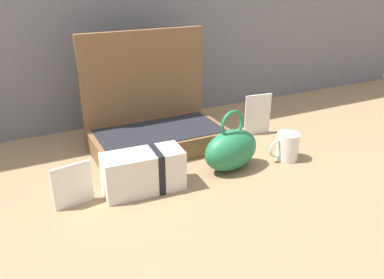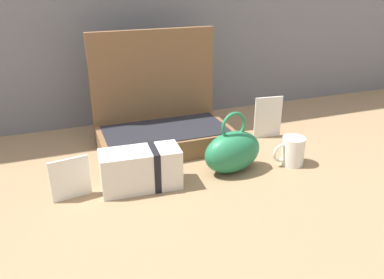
% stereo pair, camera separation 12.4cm
% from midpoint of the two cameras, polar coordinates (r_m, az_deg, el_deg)
% --- Properties ---
extents(ground_plane, '(6.00, 6.00, 0.00)m').
position_cam_midpoint_polar(ground_plane, '(1.32, 3.30, -4.62)').
color(ground_plane, '#8C6D4C').
extents(open_suitcase, '(0.49, 0.29, 0.42)m').
position_cam_midpoint_polar(open_suitcase, '(1.48, -2.09, 2.76)').
color(open_suitcase, brown).
rests_on(open_suitcase, ground_plane).
extents(teal_pouch_handbag, '(0.22, 0.14, 0.21)m').
position_cam_midpoint_polar(teal_pouch_handbag, '(1.30, 8.72, -1.78)').
color(teal_pouch_handbag, '#237247').
rests_on(teal_pouch_handbag, ground_plane).
extents(cream_toiletry_bag, '(0.25, 0.12, 0.13)m').
position_cam_midpoint_polar(cream_toiletry_bag, '(1.20, -4.44, -4.41)').
color(cream_toiletry_bag, silver).
rests_on(cream_toiletry_bag, ground_plane).
extents(coffee_mug, '(0.12, 0.08, 0.10)m').
position_cam_midpoint_polar(coffee_mug, '(1.40, 16.98, -1.69)').
color(coffee_mug, silver).
rests_on(coffee_mug, ground_plane).
extents(info_card_left, '(0.12, 0.03, 0.13)m').
position_cam_midpoint_polar(info_card_left, '(1.18, -14.58, -5.68)').
color(info_card_left, white).
rests_on(info_card_left, ground_plane).
extents(poster_card_right, '(0.11, 0.02, 0.17)m').
position_cam_midpoint_polar(poster_card_right, '(1.59, 13.30, 3.14)').
color(poster_card_right, white).
rests_on(poster_card_right, ground_plane).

